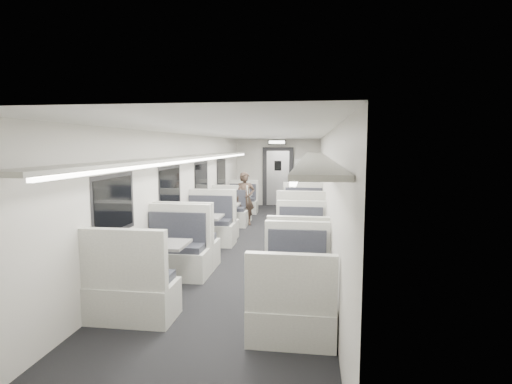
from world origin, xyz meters
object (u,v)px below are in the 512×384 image
(booth_right_a, at_px, (305,205))
(booth_right_d, at_px, (294,288))
(booth_left_c, at_px, (199,235))
(vestibule_door, at_px, (278,177))
(booth_left_b, at_px, (223,217))
(booth_left_a, at_px, (238,205))
(booth_right_b, at_px, (303,219))
(booth_left_d, at_px, (156,268))
(passenger, at_px, (245,199))
(booth_right_c, at_px, (299,246))
(exit_sign, at_px, (277,142))

(booth_right_a, xyz_separation_m, booth_right_d, (0.00, -7.09, -0.03))
(booth_left_c, relative_size, vestibule_door, 1.06)
(booth_left_b, xyz_separation_m, booth_left_c, (0.00, -2.12, 0.04))
(booth_left_a, relative_size, booth_right_b, 0.89)
(booth_left_d, bearing_deg, booth_left_c, 90.00)
(booth_right_d, bearing_deg, booth_left_d, 168.71)
(booth_right_b, bearing_deg, booth_right_d, -90.00)
(booth_left_b, bearing_deg, booth_right_b, -1.80)
(booth_left_a, height_order, passenger, passenger)
(booth_left_c, height_order, passenger, passenger)
(booth_left_c, relative_size, booth_left_d, 1.01)
(booth_left_a, height_order, booth_right_c, booth_right_c)
(booth_left_c, distance_m, exit_sign, 6.58)
(booth_right_a, bearing_deg, vestibule_door, 114.16)
(booth_right_a, height_order, booth_right_c, booth_right_a)
(booth_left_c, height_order, booth_left_d, booth_left_c)
(vestibule_door, height_order, exit_sign, exit_sign)
(booth_left_c, xyz_separation_m, passenger, (0.42, 3.06, 0.32))
(booth_left_c, distance_m, vestibule_door, 6.82)
(booth_left_d, relative_size, booth_right_a, 1.05)
(booth_right_a, distance_m, booth_right_c, 4.95)
(booth_left_b, height_order, booth_right_b, booth_right_b)
(booth_right_d, bearing_deg, vestibule_door, 96.12)
(booth_left_c, relative_size, booth_right_d, 1.15)
(booth_left_b, distance_m, booth_right_c, 3.27)
(booth_left_a, bearing_deg, booth_left_d, -90.00)
(booth_left_a, bearing_deg, passenger, -70.80)
(booth_right_d, distance_m, exit_sign, 9.10)
(booth_left_b, bearing_deg, booth_right_c, -52.24)
(booth_right_b, xyz_separation_m, passenger, (-1.58, 1.01, 0.33))
(booth_right_b, bearing_deg, booth_right_a, 90.00)
(booth_left_a, xyz_separation_m, booth_right_c, (2.00, -4.72, 0.00))
(booth_left_d, xyz_separation_m, passenger, (0.42, 5.27, 0.33))
(booth_right_b, relative_size, exit_sign, 3.58)
(booth_left_c, xyz_separation_m, exit_sign, (1.00, 6.22, 1.88))
(passenger, bearing_deg, vestibule_door, 60.19)
(booth_right_a, height_order, booth_right_d, booth_right_a)
(booth_left_b, relative_size, exit_sign, 3.28)
(booth_left_b, relative_size, booth_right_c, 1.03)
(booth_right_b, distance_m, vestibule_door, 4.80)
(booth_right_a, distance_m, vestibule_door, 2.53)
(booth_right_a, xyz_separation_m, exit_sign, (-1.00, 1.74, 1.90))
(booth_right_c, bearing_deg, vestibule_door, 97.94)
(booth_left_d, bearing_deg, vestibule_door, 83.60)
(booth_right_a, bearing_deg, booth_right_b, -90.00)
(booth_right_b, xyz_separation_m, exit_sign, (-1.00, 4.17, 1.88))
(vestibule_door, bearing_deg, booth_left_b, -102.28)
(booth_left_a, relative_size, booth_left_d, 0.89)
(booth_right_c, bearing_deg, booth_left_c, 166.97)
(booth_right_b, distance_m, booth_right_d, 4.66)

